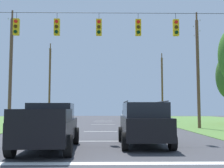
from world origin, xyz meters
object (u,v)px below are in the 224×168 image
(utility_pole_mid_left, at_px, (11,71))
(utility_pole_far_left, at_px, (50,82))
(pickup_truck, at_px, (49,126))
(distant_car_crossing_white, at_px, (129,117))
(utility_pole_mid_right, at_px, (198,70))
(utility_pole_far_right, at_px, (162,86))
(overhead_signal_span, at_px, (98,60))
(suv_black, at_px, (144,123))

(utility_pole_mid_left, height_order, utility_pole_far_left, utility_pole_far_left)
(pickup_truck, xyz_separation_m, distant_car_crossing_white, (4.98, 20.25, -0.18))
(utility_pole_mid_right, bearing_deg, pickup_truck, -130.13)
(utility_pole_far_right, distance_m, utility_pole_far_left, 16.46)
(utility_pole_far_left, bearing_deg, pickup_truck, -78.27)
(utility_pole_far_right, distance_m, utility_pole_mid_left, 23.50)
(overhead_signal_span, distance_m, distant_car_crossing_white, 17.14)
(distant_car_crossing_white, height_order, utility_pole_mid_left, utility_pole_mid_left)
(utility_pole_far_right, xyz_separation_m, utility_pole_far_left, (-16.45, -0.17, 0.64))
(suv_black, xyz_separation_m, utility_pole_far_left, (-10.12, 27.50, 4.51))
(overhead_signal_span, distance_m, utility_pole_mid_right, 12.07)
(utility_pole_mid_right, bearing_deg, suv_black, -119.34)
(utility_pole_mid_right, xyz_separation_m, utility_pole_mid_left, (-16.28, -0.34, -0.17))
(pickup_truck, distance_m, utility_pole_far_right, 30.99)
(suv_black, xyz_separation_m, distant_car_crossing_white, (0.82, 19.03, -0.27))
(suv_black, relative_size, utility_pole_mid_right, 0.47)
(utility_pole_mid_left, distance_m, utility_pole_far_left, 16.72)
(pickup_truck, height_order, utility_pole_mid_left, utility_pole_mid_left)
(suv_black, xyz_separation_m, utility_pole_mid_right, (6.26, 11.14, 4.06))
(pickup_truck, distance_m, suv_black, 4.33)
(utility_pole_mid_right, distance_m, utility_pole_far_right, 16.54)
(overhead_signal_span, height_order, utility_pole_far_right, utility_pole_far_right)
(utility_pole_far_right, bearing_deg, distant_car_crossing_white, -122.50)
(utility_pole_far_right, relative_size, utility_pole_mid_left, 0.96)
(distant_car_crossing_white, bearing_deg, utility_pole_mid_right, -55.44)
(overhead_signal_span, relative_size, suv_black, 3.23)
(pickup_truck, bearing_deg, utility_pole_far_right, 70.06)
(distant_car_crossing_white, xyz_separation_m, utility_pole_mid_right, (5.44, -7.90, 4.33))
(suv_black, bearing_deg, distant_car_crossing_white, 87.53)
(utility_pole_mid_right, bearing_deg, utility_pole_far_right, 89.76)
(distant_car_crossing_white, bearing_deg, suv_black, -92.47)
(utility_pole_mid_right, distance_m, utility_pole_far_left, 23.16)
(utility_pole_far_right, xyz_separation_m, utility_pole_mid_left, (-16.35, -16.88, 0.02))
(distant_car_crossing_white, distance_m, utility_pole_far_left, 14.64)
(utility_pole_mid_right, bearing_deg, utility_pole_mid_left, -178.79)
(utility_pole_mid_right, relative_size, utility_pole_mid_left, 1.00)
(pickup_truck, relative_size, utility_pole_mid_right, 0.53)
(distant_car_crossing_white, xyz_separation_m, utility_pole_far_left, (-10.94, 8.47, 4.78))
(suv_black, height_order, utility_pole_mid_left, utility_pole_mid_left)
(overhead_signal_span, xyz_separation_m, utility_pole_mid_right, (8.48, 8.57, 0.64))
(utility_pole_far_right, height_order, utility_pole_far_left, utility_pole_far_left)
(overhead_signal_span, xyz_separation_m, utility_pole_far_left, (-7.90, 24.93, 1.10))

